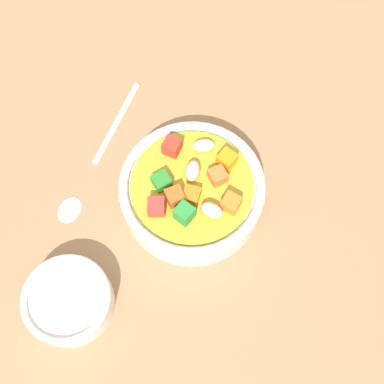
{
  "coord_description": "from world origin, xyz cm",
  "views": [
    {
      "loc": [
        -21.08,
        -1.01,
        51.2
      ],
      "look_at": [
        0.0,
        0.0,
        2.22
      ],
      "focal_mm": 45.26,
      "sensor_mm": 36.0,
      "label": 1
    }
  ],
  "objects": [
    {
      "name": "ground_plane",
      "position": [
        0.0,
        0.0,
        -1.0
      ],
      "size": [
        140.0,
        140.0,
        2.0
      ],
      "primitive_type": "cube",
      "color": "#9E754F"
    },
    {
      "name": "soup_bowl_main",
      "position": [
        -0.01,
        -0.01,
        2.53
      ],
      "size": [
        15.81,
        15.81,
        6.09
      ],
      "color": "white",
      "rests_on": "ground_plane"
    },
    {
      "name": "spoon",
      "position": [
        4.18,
        11.7,
        0.38
      ],
      "size": [
        19.52,
        8.14,
        0.76
      ],
      "rotation": [
        0.0,
        0.0,
        2.81
      ],
      "color": "silver",
      "rests_on": "ground_plane"
    },
    {
      "name": "side_bowl_small",
      "position": [
        -12.4,
        11.96,
        1.78
      ],
      "size": [
        9.0,
        9.0,
        3.43
      ],
      "color": "white",
      "rests_on": "ground_plane"
    }
  ]
}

